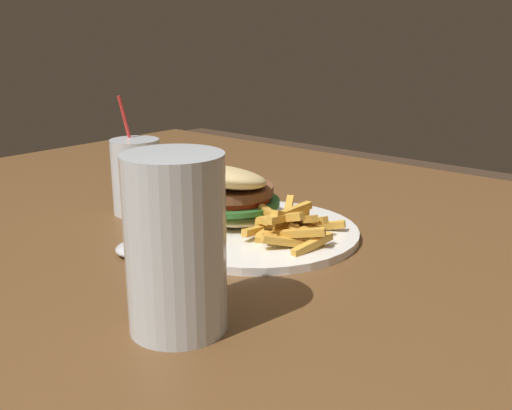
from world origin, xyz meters
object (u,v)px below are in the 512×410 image
(meal_plate_near, at_px, (241,210))
(beer_glass, at_px, (176,250))
(spoon, at_px, (132,247))
(juice_glass, at_px, (136,180))

(meal_plate_near, xyz_separation_m, beer_glass, (-0.13, 0.24, 0.04))
(spoon, bearing_deg, juice_glass, 177.19)
(juice_glass, bearing_deg, beer_glass, 146.82)
(juice_glass, height_order, spoon, juice_glass)
(beer_glass, bearing_deg, juice_glass, -33.18)
(meal_plate_near, relative_size, spoon, 1.96)
(juice_glass, xyz_separation_m, spoon, (-0.12, 0.11, -0.04))
(juice_glass, relative_size, spoon, 1.24)
(meal_plate_near, distance_m, spoon, 0.15)
(beer_glass, xyz_separation_m, juice_glass, (0.31, -0.20, -0.03))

